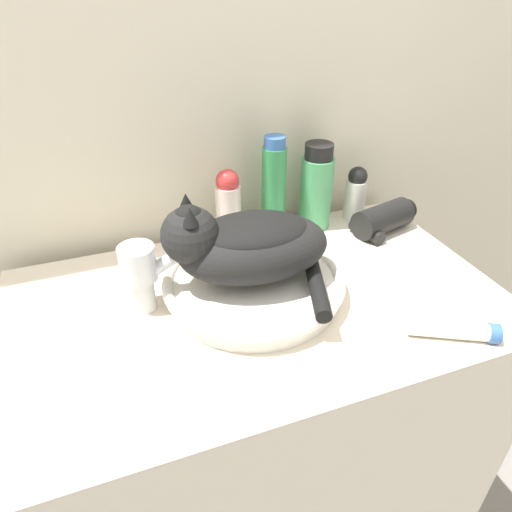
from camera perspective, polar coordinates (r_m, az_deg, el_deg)
wall_back at (r=1.01m, az=-6.64°, el=21.02°), size 8.00×0.05×2.40m
vanity_counter at (r=1.18m, az=0.17°, el=-22.25°), size 0.92×0.54×0.87m
sink_basin at (r=0.86m, az=-0.33°, el=-3.43°), size 0.34×0.34×0.04m
cat at (r=0.81m, az=-1.40°, el=1.60°), size 0.31×0.27×0.17m
faucet at (r=0.82m, az=-13.82°, el=-1.88°), size 0.14×0.06×0.14m
shampoo_bottle_tall at (r=1.02m, az=2.22°, el=8.44°), size 0.05×0.05×0.23m
lotion_bottle_white at (r=1.00m, az=-3.48°, el=6.18°), size 0.06×0.06×0.17m
mouthwash_bottle at (r=1.07m, az=7.54°, el=8.45°), size 0.08×0.08×0.20m
deodorant_stick at (r=1.13m, az=12.35°, el=7.68°), size 0.05×0.05×0.13m
cream_tube at (r=0.84m, az=23.57°, el=-8.50°), size 0.15×0.10×0.03m
hair_dryer at (r=1.10m, az=15.51°, el=4.42°), size 0.17×0.11×0.07m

